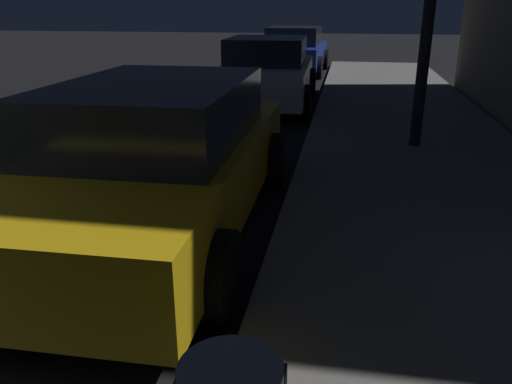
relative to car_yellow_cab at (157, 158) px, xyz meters
name	(u,v)px	position (x,y,z in m)	size (l,w,h in m)	color
car_yellow_cab	(157,158)	(0.00, 0.00, 0.00)	(2.09, 4.51, 1.43)	gold
car_white	(267,73)	(0.00, 6.65, -0.02)	(2.15, 4.31, 1.43)	silver
car_blue	(294,50)	(0.00, 12.30, -0.01)	(2.08, 4.08, 1.43)	navy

